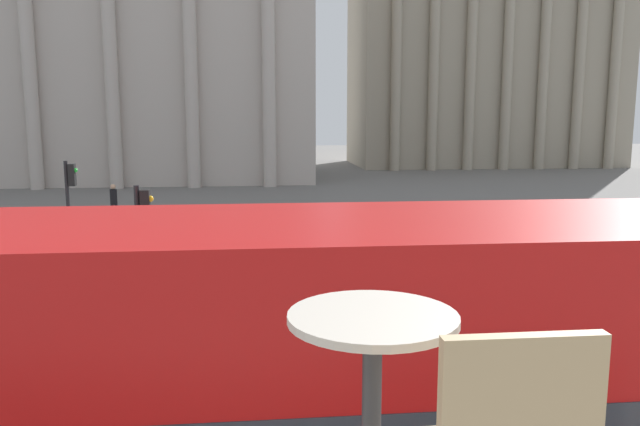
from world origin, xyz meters
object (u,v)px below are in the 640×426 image
Objects in this scene: traffic_light_mid at (70,199)px; pedestrian_black at (114,201)px; pedestrian_blue at (83,307)px; pedestrian_olive at (564,292)px; plaza_building_left at (94,8)px; pedestrian_white at (47,290)px; traffic_light_near at (142,239)px; double_decker_bus at (297,396)px; plaza_building_right at (484,32)px; cafe_dining_table at (372,367)px.

traffic_light_mid is 1.94× the size of pedestrian_black.
pedestrian_blue reaches higher than pedestrian_olive.
plaza_building_left is 25.23m from pedestrian_black.
pedestrian_blue is 0.96× the size of pedestrian_white.
pedestrian_black is (-4.05, 15.51, -1.21)m from traffic_light_near.
double_decker_bus is 9.99m from pedestrian_olive.
pedestrian_black is at bearing 94.14° from traffic_light_mid.
pedestrian_white is at bearing -78.63° from plaza_building_left.
double_decker_bus is 3.22× the size of traffic_light_mid.
traffic_light_near is 1.90m from pedestrian_blue.
plaza_building_right is 55.94m from pedestrian_white.
cafe_dining_table is 0.21× the size of traffic_light_mid.
plaza_building_left is at bearing 52.39° from pedestrian_blue.
pedestrian_white is at bearing -120.05° from plaza_building_right.
pedestrian_black is at bearing 104.63° from traffic_light_near.
cafe_dining_table reaches higher than traffic_light_near.
pedestrian_olive is 0.94× the size of pedestrian_white.
plaza_building_left is at bearing 60.56° from pedestrian_black.
traffic_light_near is 2.06× the size of pedestrian_olive.
double_decker_bus reaches higher than traffic_light_near.
traffic_light_near is (9.59, -37.00, -10.77)m from plaza_building_left.
cafe_dining_table is 64.12m from plaza_building_right.
traffic_light_near is 2.58m from pedestrian_white.
pedestrian_blue is at bearing 141.65° from pedestrian_white.
double_decker_bus is 3.30× the size of traffic_light_near.
traffic_light_near is 7.43m from traffic_light_mid.
traffic_light_mid is 14.89m from pedestrian_olive.
cafe_dining_table is 13.59m from pedestrian_white.
cafe_dining_table is 0.02× the size of plaza_building_left.
pedestrian_white is (-5.16, 12.19, -3.06)m from cafe_dining_table.
pedestrian_white is (7.36, -36.60, -12.00)m from plaza_building_left.
pedestrian_black is (-6.94, 23.57, -1.17)m from double_decker_bus.
double_decker_bus is 6.35× the size of pedestrian_white.
double_decker_bus is 8.56m from traffic_light_near.
cafe_dining_table is 12.28m from traffic_light_near.
pedestrian_blue is at bearing -145.11° from traffic_light_near.
plaza_building_left reaches higher than cafe_dining_table.
pedestrian_white reaches higher than pedestrian_blue.
plaza_building_left is at bearing -69.18° from pedestrian_white.
plaza_building_right is 14.56× the size of pedestrian_white.
plaza_building_right is at bearing 69.53° from cafe_dining_table.
pedestrian_white is (-2.23, 0.40, -1.23)m from traffic_light_near.
pedestrian_olive is at bearing -49.55° from pedestrian_blue.
pedestrian_black reaches higher than pedestrian_blue.
pedestrian_black is at bearing 104.34° from cafe_dining_table.
traffic_light_mid is 7.86m from pedestrian_blue.
pedestrian_blue is at bearing -118.45° from plaza_building_right.
plaza_building_left is 32.82m from traffic_light_mid.
plaza_building_left is 18.20× the size of pedestrian_black.
cafe_dining_table is 0.40× the size of pedestrian_black.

